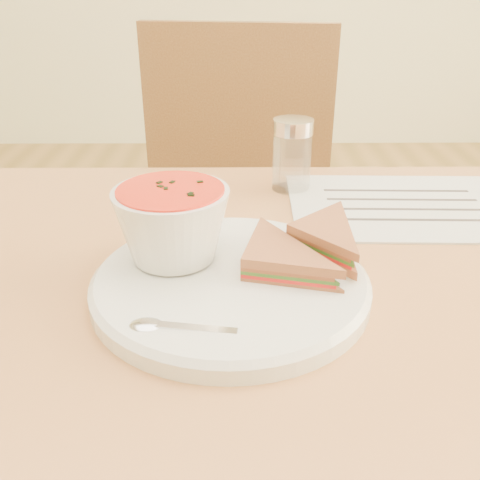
{
  "coord_description": "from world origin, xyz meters",
  "views": [
    {
      "loc": [
        -0.05,
        -0.52,
        1.05
      ],
      "look_at": [
        -0.05,
        -0.02,
        0.8
      ],
      "focal_mm": 40.0,
      "sensor_mm": 36.0,
      "label": 1
    }
  ],
  "objects_px": {
    "soup_bowl": "(173,228)",
    "plate": "(231,285)",
    "condiment_shaker": "(292,155)",
    "chair_far": "(224,268)"
  },
  "relations": [
    {
      "from": "plate",
      "to": "soup_bowl",
      "type": "height_order",
      "value": "soup_bowl"
    },
    {
      "from": "soup_bowl",
      "to": "plate",
      "type": "bearing_deg",
      "value": -28.78
    },
    {
      "from": "condiment_shaker",
      "to": "plate",
      "type": "bearing_deg",
      "value": -107.08
    },
    {
      "from": "soup_bowl",
      "to": "condiment_shaker",
      "type": "relative_size",
      "value": 1.13
    },
    {
      "from": "chair_far",
      "to": "condiment_shaker",
      "type": "distance_m",
      "value": 0.41
    },
    {
      "from": "condiment_shaker",
      "to": "soup_bowl",
      "type": "bearing_deg",
      "value": -120.19
    },
    {
      "from": "chair_far",
      "to": "soup_bowl",
      "type": "distance_m",
      "value": 0.59
    },
    {
      "from": "chair_far",
      "to": "plate",
      "type": "xyz_separation_m",
      "value": [
        0.02,
        -0.52,
        0.28
      ]
    },
    {
      "from": "plate",
      "to": "soup_bowl",
      "type": "relative_size",
      "value": 2.37
    },
    {
      "from": "soup_bowl",
      "to": "condiment_shaker",
      "type": "xyz_separation_m",
      "value": [
        0.15,
        0.26,
        -0.0
      ]
    }
  ]
}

